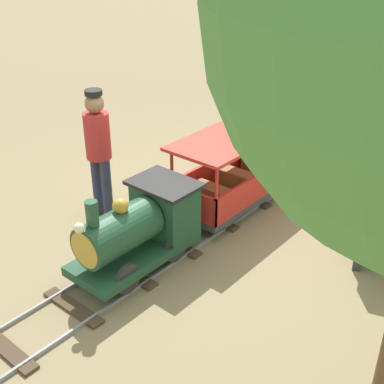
% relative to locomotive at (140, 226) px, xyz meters
% --- Properties ---
extents(ground_plane, '(60.00, 60.00, 0.00)m').
position_rel_locomotive_xyz_m(ground_plane, '(0.00, -0.88, -0.48)').
color(ground_plane, '#8C7A56').
extents(track, '(0.76, 5.70, 0.04)m').
position_rel_locomotive_xyz_m(track, '(0.00, -0.85, -0.47)').
color(track, gray).
rests_on(track, ground_plane).
extents(locomotive, '(0.72, 1.45, 0.99)m').
position_rel_locomotive_xyz_m(locomotive, '(0.00, 0.00, 0.00)').
color(locomotive, '#1E472D').
rests_on(locomotive, ground_plane).
extents(passenger_car, '(0.82, 2.00, 0.97)m').
position_rel_locomotive_xyz_m(passenger_car, '(0.00, -1.75, -0.06)').
color(passenger_car, '#3F3F3F').
rests_on(passenger_car, ground_plane).
extents(conductor_person, '(0.30, 0.30, 1.62)m').
position_rel_locomotive_xyz_m(conductor_person, '(1.10, -0.43, 0.47)').
color(conductor_person, '#282D47').
rests_on(conductor_person, ground_plane).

